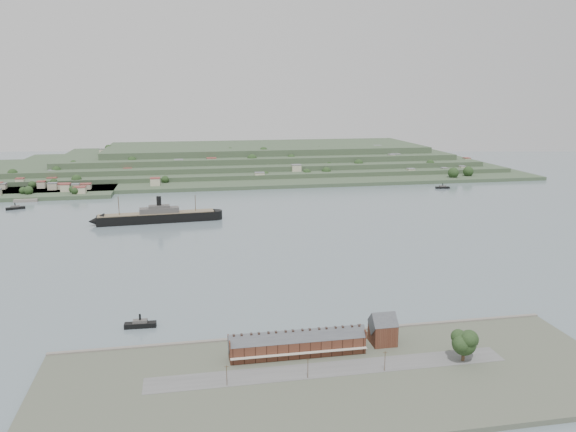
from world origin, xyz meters
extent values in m
plane|color=slate|center=(0.00, 0.00, 0.00)|extent=(1400.00, 1400.00, 0.00)
cube|color=#4C5142|center=(0.00, -188.00, 1.00)|extent=(220.00, 80.00, 2.00)
cube|color=slate|center=(0.00, -149.00, 1.30)|extent=(220.00, 2.00, 2.60)
cube|color=#595959|center=(0.00, -182.00, 2.05)|extent=(140.00, 12.00, 0.10)
cube|color=#4F291C|center=(-10.00, -168.00, 5.50)|extent=(55.00, 8.00, 7.00)
cube|color=#3E4046|center=(-10.00, -168.00, 9.00)|extent=(55.60, 8.15, 8.15)
cube|color=beige|center=(-10.00, -172.80, 5.00)|extent=(55.00, 1.60, 0.25)
cube|color=#4F291C|center=(-37.50, -168.00, 10.00)|extent=(0.50, 8.40, 3.00)
cube|color=#4F291C|center=(17.50, -168.00, 10.00)|extent=(0.50, 8.40, 3.00)
cube|color=black|center=(-32.00, -168.00, 11.40)|extent=(0.90, 1.40, 3.20)
cube|color=black|center=(-26.50, -168.00, 11.40)|extent=(0.90, 1.40, 3.20)
cube|color=black|center=(-12.75, -168.00, 11.40)|extent=(0.90, 1.40, 3.20)
cube|color=black|center=(-7.25, -168.00, 11.40)|extent=(0.90, 1.40, 3.20)
cube|color=black|center=(6.50, -168.00, 11.40)|extent=(0.90, 1.40, 3.20)
cube|color=black|center=(12.00, -168.00, 11.40)|extent=(0.90, 1.40, 3.20)
cube|color=#4F291C|center=(27.50, -164.00, 6.50)|extent=(10.00, 10.00, 9.00)
cube|color=#3E4046|center=(27.50, -164.00, 11.00)|extent=(10.40, 10.18, 10.18)
cube|color=#334830|center=(0.00, 360.00, 2.00)|extent=(760.00, 260.00, 4.00)
cube|color=#334830|center=(20.00, 385.00, 6.50)|extent=(680.00, 220.00, 5.00)
cube|color=#334830|center=(35.00, 400.00, 12.00)|extent=(600.00, 200.00, 6.00)
cube|color=#334830|center=(50.00, 415.00, 18.50)|extent=(520.00, 180.00, 7.00)
cube|color=#334830|center=(65.00, 430.00, 26.00)|extent=(440.00, 160.00, 8.00)
cube|color=#334830|center=(-200.00, 250.00, 2.00)|extent=(150.00, 90.00, 4.00)
cube|color=slate|center=(-205.00, 208.00, 1.40)|extent=(22.00, 14.00, 2.80)
cube|color=black|center=(-75.32, 90.87, 3.71)|extent=(96.02, 19.47, 7.42)
cone|color=black|center=(-122.87, 87.48, 3.71)|extent=(13.59, 13.59, 12.71)
cylinder|color=black|center=(-27.76, 94.27, 3.71)|extent=(12.71, 12.71, 7.42)
cube|color=#73654D|center=(-75.32, 90.87, 7.73)|extent=(93.83, 18.27, 0.64)
cube|color=#494644|center=(-73.20, 91.03, 10.07)|extent=(32.38, 11.78, 4.24)
cube|color=#494644|center=(-73.20, 91.03, 12.93)|extent=(17.44, 8.61, 2.65)
cylinder|color=black|center=(-73.20, 91.03, 16.95)|extent=(3.81, 3.81, 9.54)
cylinder|color=#4A3622|center=(-104.91, 88.76, 14.83)|extent=(0.53, 0.53, 16.95)
cylinder|color=#4A3622|center=(-43.61, 93.14, 13.77)|extent=(0.53, 0.53, 14.83)
cube|color=black|center=(-74.71, -123.67, 1.15)|extent=(14.49, 4.32, 2.30)
cube|color=#494644|center=(-74.71, -123.67, 2.87)|extent=(6.57, 3.29, 1.72)
cylinder|color=black|center=(-74.71, -123.67, 4.79)|extent=(0.96, 0.96, 3.35)
cube|color=black|center=(-205.12, 167.65, 1.09)|extent=(16.94, 10.03, 2.18)
cube|color=#494644|center=(-205.12, 167.65, 2.73)|extent=(8.18, 6.01, 1.64)
cylinder|color=black|center=(-205.12, 167.65, 4.55)|extent=(0.91, 0.91, 3.19)
cube|color=black|center=(230.14, 199.63, 1.04)|extent=(15.91, 5.73, 2.08)
cube|color=#494644|center=(230.14, 199.63, 2.60)|extent=(7.30, 4.09, 1.56)
cylinder|color=black|center=(230.14, 199.63, 4.33)|extent=(0.87, 0.87, 3.03)
cylinder|color=#4A3622|center=(53.35, -185.00, 4.65)|extent=(1.27, 1.27, 5.30)
sphere|color=black|center=(53.35, -185.00, 9.42)|extent=(9.54, 9.54, 9.54)
sphere|color=black|center=(55.99, -183.94, 10.48)|extent=(7.42, 7.42, 7.42)
sphere|color=black|center=(51.23, -186.59, 9.95)|extent=(6.78, 6.78, 6.78)
sphere|color=black|center=(53.88, -187.33, 12.07)|extent=(6.36, 6.36, 6.36)
camera|label=1|loc=(-52.44, -372.59, 106.50)|focal=35.00mm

